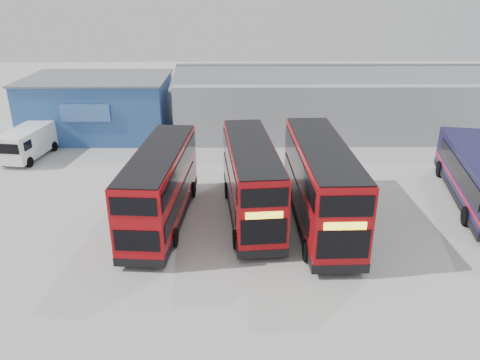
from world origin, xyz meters
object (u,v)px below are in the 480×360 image
office_block (99,106)px  double_decker_right (321,186)px  maintenance_shed (342,100)px  double_decker_centre (251,181)px  double_decker_left (161,188)px  single_decker_blue (478,179)px  panel_van (27,142)px

office_block → double_decker_right: (16.74, -17.29, -0.24)m
maintenance_shed → double_decker_right: maintenance_shed is taller
office_block → double_decker_centre: office_block is taller
maintenance_shed → double_decker_left: bearing=-126.5°
double_decker_right → office_block: bearing=132.9°
double_decker_left → single_decker_blue: (18.99, 2.49, -0.58)m
maintenance_shed → double_decker_left: maintenance_shed is taller
double_decker_right → single_decker_blue: size_ratio=0.94×
double_decker_left → double_decker_right: bearing=-177.3°
maintenance_shed → double_decker_left: 23.72m
double_decker_left → double_decker_right: double_decker_right is taller
double_decker_right → panel_van: (-20.74, 10.98, -1.02)m
office_block → double_decker_left: 18.81m
double_decker_left → double_decker_right: 8.84m
double_decker_centre → panel_van: bearing=144.6°
double_decker_centre → maintenance_shed: bearing=58.7°
double_decker_left → double_decker_right: (8.84, -0.22, 0.19)m
panel_van → double_decker_centre: bearing=-22.2°
double_decker_left → single_decker_blue: size_ratio=0.87×
double_decker_left → panel_van: double_decker_left is taller
maintenance_shed → office_block: bearing=-174.8°
panel_van → office_block: bearing=65.9°
maintenance_shed → double_decker_centre: maintenance_shed is taller
office_block → panel_van: (-4.00, -6.31, -1.26)m
panel_van → double_decker_right: bearing=-19.7°
double_decker_centre → double_decker_right: size_ratio=0.95×
double_decker_centre → panel_van: (-16.95, 9.95, -0.87)m
single_decker_blue → double_decker_left: bearing=18.7°
panel_van → single_decker_blue: bearing=-6.8°
double_decker_right → panel_van: bearing=150.9°
single_decker_blue → maintenance_shed: bearing=-62.4°
single_decker_blue → panel_van: 31.98m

